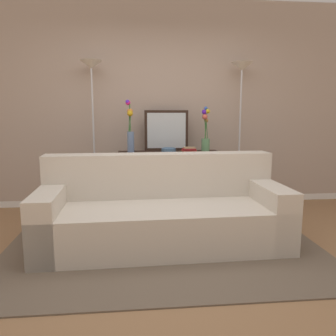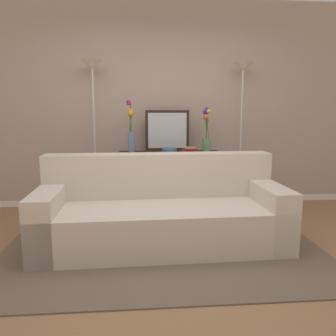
{
  "view_description": "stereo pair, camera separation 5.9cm",
  "coord_description": "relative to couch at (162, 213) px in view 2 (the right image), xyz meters",
  "views": [
    {
      "loc": [
        -0.33,
        -2.62,
        1.31
      ],
      "look_at": [
        0.05,
        1.16,
        0.68
      ],
      "focal_mm": 36.1,
      "sensor_mm": 36.0,
      "label": 1
    },
    {
      "loc": [
        -0.27,
        -2.63,
        1.31
      ],
      "look_at": [
        0.05,
        1.16,
        0.68
      ],
      "focal_mm": 36.1,
      "sensor_mm": 36.0,
      "label": 2
    }
  ],
  "objects": [
    {
      "name": "vase_short_flowers",
      "position": [
        0.68,
        1.18,
        0.71
      ],
      "size": [
        0.12,
        0.13,
        0.59
      ],
      "color": "#669E6B",
      "rests_on": "console_table"
    },
    {
      "name": "back_wall",
      "position": [
        0.06,
        1.56,
        1.09
      ],
      "size": [
        12.0,
        0.15,
        2.81
      ],
      "color": "white",
      "rests_on": "ground"
    },
    {
      "name": "vase_tall_flowers",
      "position": [
        -0.32,
        1.14,
        0.77
      ],
      "size": [
        0.1,
        0.14,
        0.67
      ],
      "color": "#6B84AD",
      "rests_on": "console_table"
    },
    {
      "name": "book_row_under_console",
      "position": [
        -0.21,
        1.15,
        -0.25
      ],
      "size": [
        0.28,
        0.17,
        0.13
      ],
      "color": "slate",
      "rests_on": "ground"
    },
    {
      "name": "wall_mirror",
      "position": [
        0.17,
        1.29,
        0.76
      ],
      "size": [
        0.59,
        0.02,
        0.54
      ],
      "color": "black",
      "rests_on": "console_table"
    },
    {
      "name": "couch",
      "position": [
        0.0,
        0.0,
        0.0
      ],
      "size": [
        2.4,
        1.0,
        0.88
      ],
      "color": "beige",
      "rests_on": "ground"
    },
    {
      "name": "floor_lamp_right",
      "position": [
        1.16,
        1.24,
        1.23
      ],
      "size": [
        0.28,
        0.28,
        1.96
      ],
      "color": "silver",
      "rests_on": "ground"
    },
    {
      "name": "ground_plane",
      "position": [
        0.06,
        -0.62,
        -0.32
      ],
      "size": [
        16.0,
        16.0,
        0.02
      ],
      "primitive_type": "cube",
      "color": "#936B47"
    },
    {
      "name": "fruit_bowl",
      "position": [
        0.17,
        1.04,
        0.52
      ],
      "size": [
        0.19,
        0.19,
        0.06
      ],
      "color": "#4C7093",
      "rests_on": "console_table"
    },
    {
      "name": "area_rug",
      "position": [
        0.0,
        -0.16,
        -0.3
      ],
      "size": [
        3.04,
        2.01,
        0.01
      ],
      "color": "brown",
      "rests_on": "ground"
    },
    {
      "name": "console_table",
      "position": [
        0.18,
        1.15,
        0.24
      ],
      "size": [
        1.33,
        0.35,
        0.8
      ],
      "color": "black",
      "rests_on": "ground"
    },
    {
      "name": "book_stack",
      "position": [
        0.44,
        1.04,
        0.52
      ],
      "size": [
        0.21,
        0.14,
        0.07
      ],
      "color": "#236033",
      "rests_on": "console_table"
    },
    {
      "name": "floor_lamp_left",
      "position": [
        -0.79,
        1.24,
        1.23
      ],
      "size": [
        0.28,
        0.28,
        1.95
      ],
      "color": "silver",
      "rests_on": "ground"
    }
  ]
}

